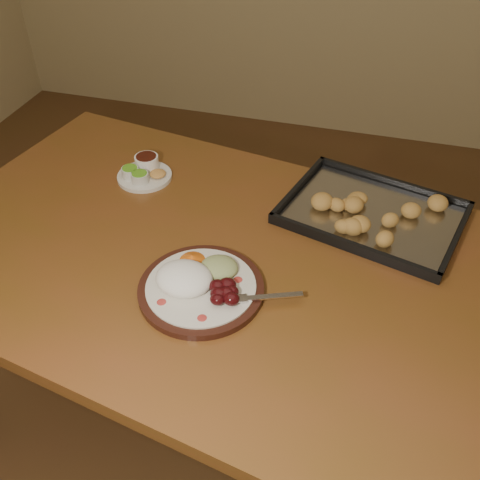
% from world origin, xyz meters
% --- Properties ---
extents(ground, '(4.00, 4.00, 0.00)m').
position_xyz_m(ground, '(0.00, 0.00, 0.00)').
color(ground, '#51301B').
rests_on(ground, ground).
extents(dining_table, '(1.63, 1.15, 0.75)m').
position_xyz_m(dining_table, '(-0.05, -0.07, 0.65)').
color(dining_table, brown).
rests_on(dining_table, ground).
extents(dinner_plate, '(0.36, 0.28, 0.06)m').
position_xyz_m(dinner_plate, '(-0.06, -0.19, 0.77)').
color(dinner_plate, black).
rests_on(dinner_plate, dining_table).
extents(condiment_saucer, '(0.15, 0.15, 0.05)m').
position_xyz_m(condiment_saucer, '(-0.36, 0.19, 0.77)').
color(condiment_saucer, silver).
rests_on(condiment_saucer, dining_table).
extents(baking_tray, '(0.50, 0.42, 0.05)m').
position_xyz_m(baking_tray, '(0.28, 0.18, 0.76)').
color(baking_tray, black).
rests_on(baking_tray, dining_table).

